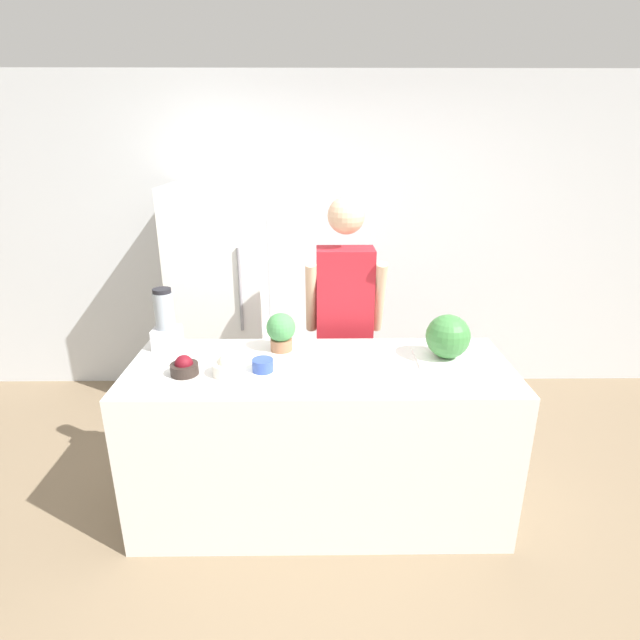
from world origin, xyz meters
TOP-DOWN VIEW (x-y plane):
  - ground_plane at (0.00, 0.00)m, footprint 14.00×14.00m
  - wall_back at (0.00, 2.10)m, footprint 8.00×0.06m
  - counter_island at (0.00, 0.38)m, footprint 2.09×0.77m
  - refrigerator at (-0.78, 1.73)m, footprint 0.70×0.66m
  - person at (0.17, 1.01)m, footprint 0.51×0.28m
  - cutting_board at (0.70, 0.46)m, footprint 0.33×0.26m
  - watermelon at (0.71, 0.46)m, footprint 0.24×0.24m
  - bowl_cherries at (-0.71, 0.29)m, footprint 0.15×0.15m
  - bowl_cream at (-0.48, 0.28)m, footprint 0.17×0.17m
  - bowl_small_blue at (-0.30, 0.32)m, footprint 0.11×0.11m
  - blender at (-0.90, 0.65)m, footprint 0.15×0.15m
  - potted_plant at (-0.22, 0.60)m, footprint 0.17×0.17m

SIDE VIEW (x-z plane):
  - ground_plane at x=0.00m, z-range 0.00..0.00m
  - counter_island at x=0.00m, z-range 0.00..0.94m
  - refrigerator at x=-0.78m, z-range 0.00..1.78m
  - person at x=0.17m, z-range 0.04..1.82m
  - cutting_board at x=0.70m, z-range 0.94..0.96m
  - bowl_small_blue at x=-0.30m, z-range 0.94..1.01m
  - bowl_cherries at x=-0.71m, z-range 0.93..1.04m
  - bowl_cream at x=-0.48m, z-range 0.93..1.05m
  - potted_plant at x=-0.22m, z-range 0.95..1.18m
  - watermelon at x=0.71m, z-range 0.96..1.20m
  - blender at x=-0.90m, z-range 0.92..1.28m
  - wall_back at x=0.00m, z-range 0.00..2.60m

